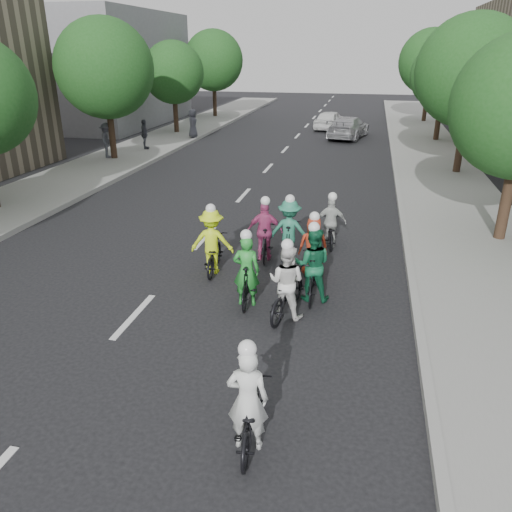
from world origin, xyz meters
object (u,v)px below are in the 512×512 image
(spectator_1, at_px, (145,134))
(spectator_0, at_px, (107,140))
(cyclist_3, at_px, (265,236))
(follow_car_trail, at_px, (330,120))
(cyclist_6, at_px, (287,288))
(cyclist_4, at_px, (313,252))
(cyclist_8, at_px, (331,228))
(follow_car_lead, at_px, (348,127))
(cyclist_7, at_px, (289,235))
(cyclist_0, at_px, (249,411))
(cyclist_1, at_px, (312,270))
(cyclist_5, at_px, (247,278))
(spectator_2, at_px, (193,123))
(cyclist_2, at_px, (213,247))

(spectator_1, bearing_deg, spectator_0, 140.56)
(cyclist_3, bearing_deg, follow_car_trail, -96.27)
(cyclist_6, xyz_separation_m, follow_car_trail, (-1.39, 27.53, 0.03))
(cyclist_4, height_order, follow_car_trail, cyclist_4)
(cyclist_8, bearing_deg, spectator_0, -45.39)
(cyclist_6, bearing_deg, follow_car_lead, -79.72)
(cyclist_4, relative_size, cyclist_6, 0.84)
(follow_car_trail, height_order, spectator_0, spectator_0)
(cyclist_7, relative_size, spectator_1, 1.15)
(cyclist_4, distance_m, follow_car_trail, 25.29)
(cyclist_4, bearing_deg, cyclist_0, 78.93)
(cyclist_1, distance_m, cyclist_5, 1.52)
(cyclist_6, relative_size, spectator_2, 1.16)
(cyclist_1, relative_size, cyclist_4, 1.12)
(cyclist_0, xyz_separation_m, cyclist_8, (0.49, 8.33, -0.01))
(cyclist_8, bearing_deg, spectator_2, -65.85)
(cyclist_6, bearing_deg, follow_car_trail, -76.60)
(cyclist_7, height_order, spectator_0, spectator_0)
(spectator_2, bearing_deg, follow_car_trail, -67.09)
(cyclist_4, relative_size, spectator_1, 1.04)
(cyclist_0, bearing_deg, cyclist_2, -73.96)
(cyclist_0, xyz_separation_m, follow_car_lead, (0.00, 27.94, 0.12))
(cyclist_3, bearing_deg, cyclist_7, -178.03)
(cyclist_4, height_order, cyclist_5, cyclist_5)
(cyclist_6, distance_m, cyclist_7, 3.12)
(cyclist_6, xyz_separation_m, spectator_2, (-9.55, 21.18, 0.39))
(cyclist_3, distance_m, spectator_1, 16.97)
(cyclist_0, bearing_deg, cyclist_3, -86.28)
(cyclist_3, height_order, spectator_0, spectator_0)
(cyclist_0, bearing_deg, cyclist_5, -82.07)
(follow_car_trail, bearing_deg, spectator_1, 59.51)
(cyclist_1, xyz_separation_m, cyclist_2, (-2.70, 0.95, -0.03))
(cyclist_4, distance_m, spectator_0, 16.97)
(spectator_0, bearing_deg, follow_car_lead, -69.43)
(cyclist_6, relative_size, spectator_1, 1.24)
(follow_car_lead, bearing_deg, spectator_1, 44.50)
(cyclist_4, relative_size, cyclist_7, 0.91)
(cyclist_7, height_order, follow_car_trail, cyclist_7)
(cyclist_6, height_order, follow_car_trail, cyclist_6)
(cyclist_8, relative_size, spectator_2, 0.94)
(cyclist_2, bearing_deg, cyclist_0, 105.19)
(cyclist_0, distance_m, cyclist_1, 4.87)
(cyclist_7, bearing_deg, spectator_2, -64.20)
(spectator_0, bearing_deg, cyclist_4, -153.42)
(cyclist_2, height_order, spectator_1, cyclist_2)
(cyclist_5, bearing_deg, cyclist_7, -106.17)
(spectator_0, bearing_deg, cyclist_3, -155.22)
(spectator_0, bearing_deg, follow_car_trail, -56.84)
(cyclist_7, bearing_deg, cyclist_8, -129.95)
(cyclist_4, height_order, spectator_0, spectator_0)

